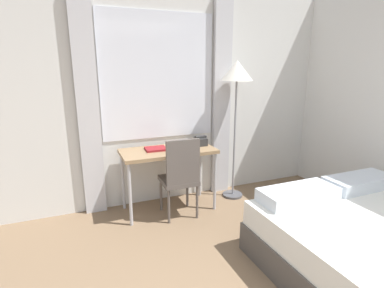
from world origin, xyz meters
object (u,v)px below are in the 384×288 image
Objects in this scene: standing_lamp at (237,79)px; telephone at (201,141)px; desk at (168,155)px; desk_chair at (180,175)px; book at (156,149)px.

standing_lamp is 10.12× the size of telephone.
desk_chair reaches higher than desk.
telephone reaches higher than desk.
book is (-0.14, 0.05, 0.09)m from desk.
book is (-0.20, 0.30, 0.25)m from desk_chair.
standing_lamp reaches higher than telephone.
telephone is (0.45, 0.05, 0.12)m from desk.
telephone is 0.70× the size of book.
standing_lamp is at bearing -2.36° from telephone.
desk_chair is at bearing -76.61° from desk.
desk_chair is at bearing -161.71° from standing_lamp.
standing_lamp is 1.32m from book.
desk is at bearing -177.94° from standing_lamp.
desk is at bearing -173.27° from telephone.
telephone is at bearing 6.73° from desk.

